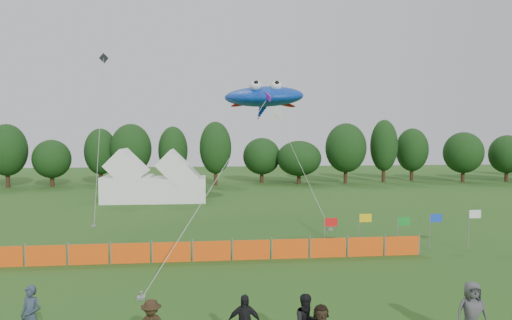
{
  "coord_description": "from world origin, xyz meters",
  "views": [
    {
      "loc": [
        -2.27,
        -14.4,
        6.28
      ],
      "look_at": [
        0.0,
        6.0,
        5.2
      ],
      "focal_mm": 32.0,
      "sensor_mm": 36.0,
      "label": 1
    }
  ],
  "objects": [
    {
      "name": "treeline",
      "position": [
        1.61,
        44.93,
        4.18
      ],
      "size": [
        104.57,
        8.78,
        8.36
      ],
      "color": "#382314",
      "rests_on": "ground"
    },
    {
      "name": "tent_left",
      "position": [
        -9.72,
        30.3,
        2.03
      ],
      "size": [
        4.56,
        4.56,
        4.03
      ],
      "color": "white",
      "rests_on": "ground"
    },
    {
      "name": "tent_right",
      "position": [
        -4.89,
        30.05,
        1.9
      ],
      "size": [
        5.35,
        4.28,
        3.77
      ],
      "color": "white",
      "rests_on": "ground"
    },
    {
      "name": "barrier_fence",
      "position": [
        -1.98,
        8.35,
        0.5
      ],
      "size": [
        21.9,
        0.06,
        1.0
      ],
      "color": "#FB510D",
      "rests_on": "ground"
    },
    {
      "name": "flag_row",
      "position": [
        8.22,
        9.07,
        1.38
      ],
      "size": [
        8.73,
        0.58,
        2.25
      ],
      "color": "gray",
      "rests_on": "ground"
    },
    {
      "name": "spectator_a",
      "position": [
        -7.5,
        -0.36,
        0.9
      ],
      "size": [
        0.77,
        0.63,
        1.81
      ],
      "primitive_type": "imported",
      "rotation": [
        0.0,
        0.0,
        -0.35
      ],
      "color": "#2D3A4B",
      "rests_on": "ground"
    },
    {
      "name": "spectator_e",
      "position": [
        5.67,
        -1.77,
        0.96
      ],
      "size": [
        1.02,
        0.74,
        1.92
      ],
      "primitive_type": "imported",
      "rotation": [
        0.0,
        0.0,
        -0.15
      ],
      "color": "#454448",
      "rests_on": "ground"
    },
    {
      "name": "stingray_kite",
      "position": [
        1.97,
        18.79,
        9.11
      ],
      "size": [
        10.33,
        22.98,
        10.18
      ],
      "color": "blue",
      "rests_on": "ground"
    },
    {
      "name": "small_kite_white",
      "position": [
        4.53,
        21.9,
        5.76
      ],
      "size": [
        2.84,
        10.17,
        8.81
      ],
      "color": "white",
      "rests_on": "ground"
    },
    {
      "name": "small_kite_dark",
      "position": [
        -10.11,
        20.77,
        6.94
      ],
      "size": [
        0.79,
        5.24,
        12.82
      ],
      "color": "black",
      "rests_on": "ground"
    }
  ]
}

